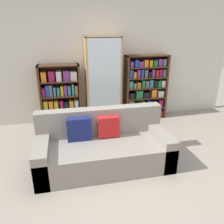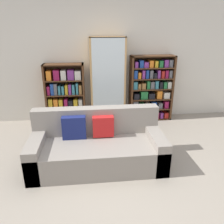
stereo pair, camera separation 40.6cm
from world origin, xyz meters
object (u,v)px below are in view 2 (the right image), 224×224
object	(u,v)px
couch	(97,147)
wine_bottle	(127,125)
display_cabinet	(108,81)
bookshelf_left	(65,95)
bookshelf_right	(151,89)

from	to	relation	value
couch	wine_bottle	xyz separation A→B (m)	(0.65, 1.03, -0.14)
couch	display_cabinet	distance (m)	1.86
bookshelf_left	couch	bearing A→B (deg)	-70.43
bookshelf_left	bookshelf_right	size ratio (longest dim) A/B	0.90
bookshelf_left	bookshelf_right	distance (m)	1.92
couch	bookshelf_right	distance (m)	2.21
wine_bottle	couch	bearing A→B (deg)	-122.26
couch	display_cabinet	world-z (taller)	display_cabinet
couch	wine_bottle	distance (m)	1.23
wine_bottle	bookshelf_left	bearing A→B (deg)	151.28
bookshelf_right	display_cabinet	bearing A→B (deg)	-179.10
couch	bookshelf_right	world-z (taller)	bookshelf_right
bookshelf_left	wine_bottle	bearing A→B (deg)	-28.72
bookshelf_left	bookshelf_right	xyz separation A→B (m)	(1.92, 0.00, 0.09)
couch	bookshelf_left	xyz separation A→B (m)	(-0.61, 1.73, 0.34)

